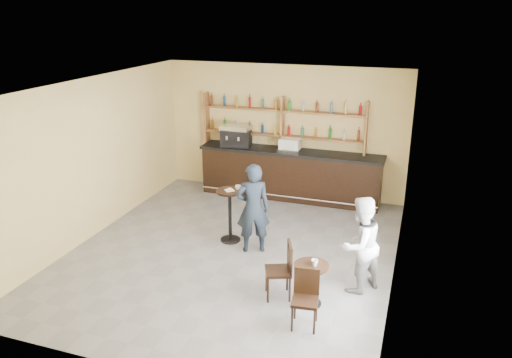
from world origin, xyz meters
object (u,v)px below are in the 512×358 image
(man_main, at_px, (253,208))
(cafe_table, at_px, (311,285))
(bar_counter, at_px, (290,174))
(chair_south, at_px, (305,300))
(espresso_machine, at_px, (236,136))
(pastry_case, at_px, (290,144))
(patron_second, at_px, (360,245))
(chair_west, at_px, (278,270))
(pedestal_table, at_px, (230,216))

(man_main, relative_size, cafe_table, 2.52)
(bar_counter, bearing_deg, man_main, -88.70)
(cafe_table, distance_m, chair_south, 0.61)
(espresso_machine, distance_m, cafe_table, 5.42)
(espresso_machine, height_order, pastry_case, espresso_machine)
(bar_counter, xyz_separation_m, cafe_table, (1.53, -4.42, -0.25))
(cafe_table, bearing_deg, patron_second, 47.42)
(pastry_case, xyz_separation_m, patron_second, (2.18, -3.72, -0.54))
(espresso_machine, xyz_separation_m, chair_west, (2.38, -4.37, -0.99))
(man_main, xyz_separation_m, cafe_table, (1.47, -1.46, -0.53))
(pastry_case, relative_size, cafe_table, 0.72)
(pastry_case, relative_size, man_main, 0.29)
(chair_south, height_order, patron_second, patron_second)
(pastry_case, bearing_deg, chair_south, -64.87)
(bar_counter, height_order, cafe_table, bar_counter)
(cafe_table, xyz_separation_m, chair_south, (0.05, -0.60, 0.09))
(cafe_table, bearing_deg, espresso_machine, 123.56)
(pedestal_table, height_order, cafe_table, pedestal_table)
(cafe_table, distance_m, chair_west, 0.57)
(espresso_machine, bearing_deg, chair_west, -70.21)
(cafe_table, bearing_deg, bar_counter, 109.13)
(man_main, distance_m, cafe_table, 2.13)
(pastry_case, height_order, pedestal_table, pastry_case)
(espresso_machine, height_order, pedestal_table, espresso_machine)
(patron_second, bearing_deg, man_main, -72.56)
(pedestal_table, xyz_separation_m, chair_south, (2.09, -2.32, -0.10))
(man_main, bearing_deg, chair_west, 98.49)
(bar_counter, height_order, pastry_case, pastry_case)
(bar_counter, height_order, patron_second, patron_second)
(pastry_case, xyz_separation_m, chair_west, (0.99, -4.37, -0.89))
(pastry_case, height_order, man_main, man_main)
(bar_counter, relative_size, pastry_case, 8.86)
(pedestal_table, xyz_separation_m, man_main, (0.57, -0.26, 0.34))
(espresso_machine, xyz_separation_m, man_main, (1.46, -2.96, -0.58))
(man_main, distance_m, chair_south, 2.59)
(chair_west, bearing_deg, man_main, -168.68)
(pastry_case, bearing_deg, bar_counter, 7.51)
(pedestal_table, height_order, chair_south, pedestal_table)
(chair_south, bearing_deg, bar_counter, 100.53)
(bar_counter, relative_size, pedestal_table, 4.13)
(pedestal_table, relative_size, chair_south, 1.23)
(man_main, xyz_separation_m, patron_second, (2.11, -0.76, -0.06))
(pedestal_table, height_order, patron_second, patron_second)
(espresso_machine, height_order, chair_south, espresso_machine)
(man_main, bearing_deg, espresso_machine, -88.21)
(espresso_machine, distance_m, chair_south, 5.92)
(cafe_table, xyz_separation_m, chair_west, (-0.55, 0.05, 0.12))
(pastry_case, bearing_deg, man_main, -80.99)
(chair_south, bearing_deg, pedestal_table, 125.10)
(man_main, bearing_deg, chair_south, 101.83)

